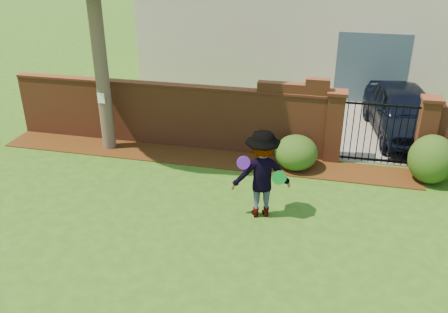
% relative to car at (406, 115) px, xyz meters
% --- Properties ---
extents(ground, '(80.00, 80.00, 0.01)m').
position_rel_car_xyz_m(ground, '(-4.36, -5.92, -0.74)').
color(ground, '#2E5A16').
rests_on(ground, ground).
extents(mulch_bed, '(11.10, 1.08, 0.03)m').
position_rel_car_xyz_m(mulch_bed, '(-5.31, -2.58, -0.72)').
color(mulch_bed, '#381E0A').
rests_on(mulch_bed, ground).
extents(brick_wall, '(8.70, 0.31, 2.16)m').
position_rel_car_xyz_m(brick_wall, '(-6.37, -1.92, 0.19)').
color(brick_wall, brown).
rests_on(brick_wall, ground).
extents(pillar_left, '(0.50, 0.50, 1.88)m').
position_rel_car_xyz_m(pillar_left, '(-1.96, -1.92, 0.22)').
color(pillar_left, brown).
rests_on(pillar_left, ground).
extents(pillar_right, '(0.50, 0.50, 1.88)m').
position_rel_car_xyz_m(pillar_right, '(0.24, -1.92, 0.22)').
color(pillar_right, brown).
rests_on(pillar_right, ground).
extents(iron_gate, '(1.78, 0.03, 1.60)m').
position_rel_car_xyz_m(iron_gate, '(-0.86, -1.92, 0.12)').
color(iron_gate, black).
rests_on(iron_gate, ground).
extents(driveway, '(3.20, 8.00, 0.01)m').
position_rel_car_xyz_m(driveway, '(-0.86, 2.08, -0.73)').
color(driveway, gray).
rests_on(driveway, ground).
extents(car, '(2.34, 4.51, 1.47)m').
position_rel_car_xyz_m(car, '(0.00, 0.00, 0.00)').
color(car, black).
rests_on(car, ground).
extents(paper_notice, '(0.20, 0.01, 0.28)m').
position_rel_car_xyz_m(paper_notice, '(-7.96, -2.71, 0.77)').
color(paper_notice, white).
rests_on(paper_notice, tree).
extents(shrub_left, '(1.07, 1.07, 0.88)m').
position_rel_car_xyz_m(shrub_left, '(-2.83, -2.63, -0.30)').
color(shrub_left, '#1C4414').
rests_on(shrub_left, ground).
extents(shrub_middle, '(1.07, 1.07, 1.18)m').
position_rel_car_xyz_m(shrub_middle, '(0.33, -2.60, -0.14)').
color(shrub_middle, '#1C4414').
rests_on(shrub_middle, ground).
extents(man, '(1.39, 1.05, 1.90)m').
position_rel_car_xyz_m(man, '(-3.34, -5.00, 0.22)').
color(man, gray).
rests_on(man, ground).
extents(frisbee_purple, '(0.28, 0.20, 0.27)m').
position_rel_car_xyz_m(frisbee_purple, '(-3.67, -5.26, 0.59)').
color(frisbee_purple, '#7321D1').
rests_on(frisbee_purple, man).
extents(frisbee_green, '(0.31, 0.12, 0.30)m').
position_rel_car_xyz_m(frisbee_green, '(-2.98, -5.08, 0.25)').
color(frisbee_green, green).
rests_on(frisbee_green, man).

